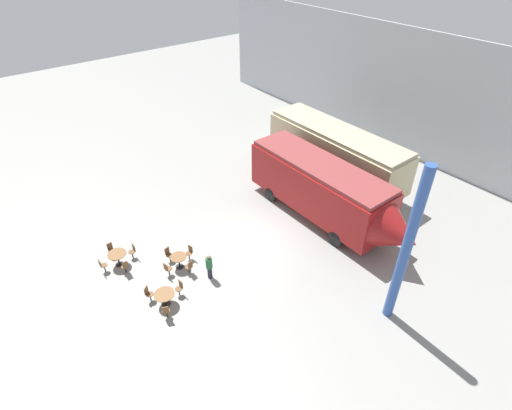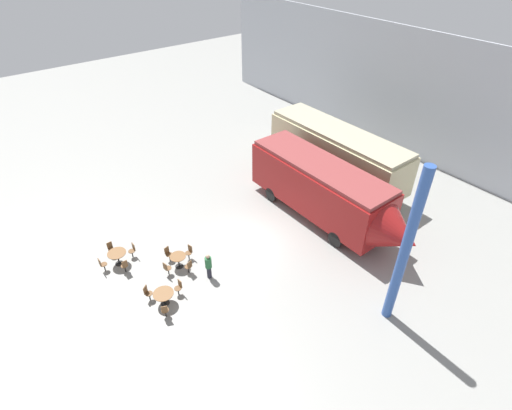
% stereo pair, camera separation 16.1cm
% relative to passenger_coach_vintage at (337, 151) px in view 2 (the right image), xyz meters
% --- Properties ---
extents(ground_plane, '(80.00, 80.00, 0.00)m').
position_rel_passenger_coach_vintage_xyz_m(ground_plane, '(1.70, -8.60, -2.22)').
color(ground_plane, gray).
extents(backdrop_wall, '(44.00, 0.15, 9.00)m').
position_rel_passenger_coach_vintage_xyz_m(backdrop_wall, '(1.70, 7.07, 2.28)').
color(backdrop_wall, '#B2B7C1').
rests_on(backdrop_wall, ground_plane).
extents(passenger_coach_vintage, '(10.37, 2.84, 3.70)m').
position_rel_passenger_coach_vintage_xyz_m(passenger_coach_vintage, '(0.00, 0.00, 0.00)').
color(passenger_coach_vintage, beige).
rests_on(passenger_coach_vintage, ground_plane).
extents(streamlined_locomotive, '(11.32, 2.82, 3.57)m').
position_rel_passenger_coach_vintage_xyz_m(streamlined_locomotive, '(2.97, -3.84, -0.17)').
color(streamlined_locomotive, maroon).
rests_on(streamlined_locomotive, ground_plane).
extents(cafe_table_near, '(0.84, 0.84, 0.74)m').
position_rel_passenger_coach_vintage_xyz_m(cafe_table_near, '(1.00, -12.85, -1.64)').
color(cafe_table_near, black).
rests_on(cafe_table_near, ground_plane).
extents(cafe_table_mid, '(0.98, 0.98, 0.70)m').
position_rel_passenger_coach_vintage_xyz_m(cafe_table_mid, '(2.77, -14.61, -1.64)').
color(cafe_table_mid, black).
rests_on(cafe_table_mid, ground_plane).
extents(cafe_table_far, '(0.96, 0.96, 0.77)m').
position_rel_passenger_coach_vintage_xyz_m(cafe_table_far, '(-1.15, -15.27, -1.59)').
color(cafe_table_far, black).
rests_on(cafe_table_far, ground_plane).
extents(cafe_chair_0, '(0.38, 0.36, 0.87)m').
position_rel_passenger_coach_vintage_xyz_m(cafe_chair_0, '(0.23, -13.04, -1.71)').
color(cafe_chair_0, black).
rests_on(cafe_chair_0, ground_plane).
extents(cafe_chair_1, '(0.36, 0.38, 0.87)m').
position_rel_passenger_coach_vintage_xyz_m(cafe_chair_1, '(1.19, -13.62, -1.71)').
color(cafe_chair_1, black).
rests_on(cafe_chair_1, ground_plane).
extents(cafe_chair_2, '(0.38, 0.36, 0.87)m').
position_rel_passenger_coach_vintage_xyz_m(cafe_chair_2, '(1.77, -12.66, -1.71)').
color(cafe_chair_2, black).
rests_on(cafe_chair_2, ground_plane).
extents(cafe_chair_3, '(0.36, 0.38, 0.87)m').
position_rel_passenger_coach_vintage_xyz_m(cafe_chair_3, '(0.82, -12.08, -1.71)').
color(cafe_chair_3, black).
rests_on(cafe_chair_3, ground_plane).
extents(cafe_chair_4, '(0.36, 0.37, 0.87)m').
position_rel_passenger_coach_vintage_xyz_m(cafe_chair_4, '(2.69, -13.75, -1.71)').
color(cafe_chair_4, black).
rests_on(cafe_chair_4, ground_plane).
extents(cafe_chair_5, '(0.40, 0.40, 0.87)m').
position_rel_passenger_coach_vintage_xyz_m(cafe_chair_5, '(2.07, -15.12, -1.71)').
color(cafe_chair_5, black).
rests_on(cafe_chair_5, ground_plane).
extents(cafe_chair_6, '(0.40, 0.38, 0.87)m').
position_rel_passenger_coach_vintage_xyz_m(cafe_chair_6, '(3.56, -14.97, -1.71)').
color(cafe_chair_6, black).
rests_on(cafe_chair_6, ground_plane).
extents(cafe_chair_7, '(0.36, 0.36, 0.87)m').
position_rel_passenger_coach_vintage_xyz_m(cafe_chair_7, '(-1.12, -16.12, -1.71)').
color(cafe_chair_7, black).
rests_on(cafe_chair_7, ground_plane).
extents(cafe_chair_8, '(0.36, 0.36, 0.87)m').
position_rel_passenger_coach_vintage_xyz_m(cafe_chair_8, '(-0.30, -15.24, -1.71)').
color(cafe_chair_8, black).
rests_on(cafe_chair_8, ground_plane).
extents(cafe_chair_9, '(0.36, 0.36, 0.87)m').
position_rel_passenger_coach_vintage_xyz_m(cafe_chair_9, '(-1.18, -14.42, -1.71)').
color(cafe_chair_9, black).
rests_on(cafe_chair_9, ground_plane).
extents(cafe_chair_10, '(0.36, 0.36, 0.87)m').
position_rel_passenger_coach_vintage_xyz_m(cafe_chair_10, '(-2.01, -15.30, -1.71)').
color(cafe_chair_10, black).
rests_on(cafe_chair_10, ground_plane).
extents(visitor_person, '(0.34, 0.34, 1.54)m').
position_rel_passenger_coach_vintage_xyz_m(visitor_person, '(2.63, -12.00, -1.39)').
color(visitor_person, '#262633').
rests_on(visitor_person, ground_plane).
extents(support_pillar, '(0.44, 0.44, 8.00)m').
position_rel_passenger_coach_vintage_xyz_m(support_pillar, '(9.70, -6.77, 1.78)').
color(support_pillar, '#2D519E').
rests_on(support_pillar, ground_plane).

